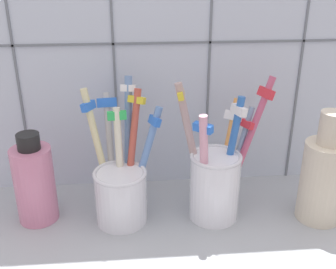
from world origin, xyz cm
name	(u,v)px	position (x,y,z in cm)	size (l,w,h in cm)	color
counter_slab	(169,230)	(0.00, 0.00, 1.00)	(64.00, 22.00, 2.00)	#9EA3A8
tile_wall_back	(161,44)	(0.00, 12.00, 22.50)	(64.00, 2.20, 45.00)	silver
toothbrush_cup_left	(121,185)	(-5.91, 2.05, 6.84)	(10.36, 10.36, 17.86)	white
toothbrush_cup_right	(216,179)	(6.16, 1.65, 7.44)	(13.10, 8.39, 17.95)	white
ceramic_vase	(325,178)	(19.54, -0.31, 8.08)	(5.63, 5.63, 14.72)	beige
soap_bottle	(34,182)	(-16.79, 2.81, 7.35)	(5.06, 5.06, 12.02)	pink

